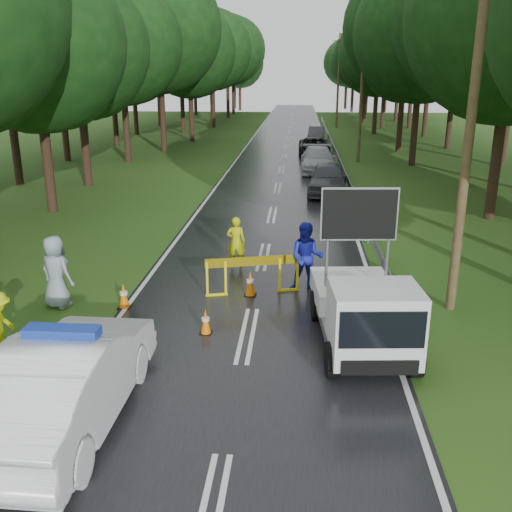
# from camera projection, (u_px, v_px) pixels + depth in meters

# --- Properties ---
(ground) EXTENTS (160.00, 160.00, 0.00)m
(ground) POSITION_uv_depth(u_px,v_px,m) (247.00, 335.00, 13.56)
(ground) COLOR #224C15
(ground) RESTS_ON ground
(road) EXTENTS (7.00, 140.00, 0.02)m
(road) POSITION_uv_depth(u_px,v_px,m) (284.00, 157.00, 42.02)
(road) COLOR black
(road) RESTS_ON ground
(guardrail) EXTENTS (0.12, 60.06, 0.70)m
(guardrail) POSITION_uv_depth(u_px,v_px,m) (335.00, 151.00, 41.27)
(guardrail) COLOR gray
(guardrail) RESTS_ON ground
(utility_pole_near) EXTENTS (1.40, 0.24, 10.00)m
(utility_pole_near) POSITION_uv_depth(u_px,v_px,m) (472.00, 112.00, 13.52)
(utility_pole_near) COLOR #44341F
(utility_pole_near) RESTS_ON ground
(utility_pole_mid) EXTENTS (1.40, 0.24, 10.00)m
(utility_pole_mid) POSITION_uv_depth(u_px,v_px,m) (362.00, 86.00, 38.19)
(utility_pole_mid) COLOR #44341F
(utility_pole_mid) RESTS_ON ground
(utility_pole_far) EXTENTS (1.40, 0.24, 10.00)m
(utility_pole_far) POSITION_uv_depth(u_px,v_px,m) (338.00, 81.00, 62.86)
(utility_pole_far) COLOR #44341F
(utility_pole_far) RESTS_ON ground
(police_sedan) EXTENTS (1.86, 5.18, 1.87)m
(police_sedan) POSITION_uv_depth(u_px,v_px,m) (68.00, 380.00, 9.91)
(police_sedan) COLOR white
(police_sedan) RESTS_ON ground
(work_truck) EXTENTS (2.26, 4.45, 3.43)m
(work_truck) POSITION_uv_depth(u_px,v_px,m) (364.00, 311.00, 12.61)
(work_truck) COLOR gray
(work_truck) RESTS_ON ground
(barrier) EXTENTS (2.59, 0.73, 1.10)m
(barrier) POSITION_uv_depth(u_px,v_px,m) (253.00, 266.00, 15.82)
(barrier) COLOR yellow
(barrier) RESTS_ON ground
(officer) EXTENTS (0.60, 0.40, 1.64)m
(officer) POSITION_uv_depth(u_px,v_px,m) (236.00, 242.00, 18.11)
(officer) COLOR #C6D00B
(officer) RESTS_ON ground
(civilian) EXTENTS (1.01, 0.81, 2.00)m
(civilian) POSITION_uv_depth(u_px,v_px,m) (307.00, 257.00, 16.00)
(civilian) COLOR #191FA6
(civilian) RESTS_ON ground
(bystander_left) EXTENTS (0.63, 1.04, 1.57)m
(bystander_left) POSITION_uv_depth(u_px,v_px,m) (0.00, 327.00, 12.16)
(bystander_left) COLOR #CFE70C
(bystander_left) RESTS_ON ground
(bystander_right) EXTENTS (1.12, 0.94, 1.95)m
(bystander_right) POSITION_uv_depth(u_px,v_px,m) (56.00, 272.00, 14.92)
(bystander_right) COLOR #84939E
(bystander_right) RESTS_ON ground
(queue_car_first) EXTENTS (2.25, 4.81, 1.59)m
(queue_car_first) POSITION_uv_depth(u_px,v_px,m) (328.00, 178.00, 29.04)
(queue_car_first) COLOR #404147
(queue_car_first) RESTS_ON ground
(queue_car_second) EXTENTS (2.12, 5.16, 1.50)m
(queue_car_second) POSITION_uv_depth(u_px,v_px,m) (318.00, 160.00, 35.57)
(queue_car_second) COLOR #A8AAB0
(queue_car_second) RESTS_ON ground
(queue_car_third) EXTENTS (2.32, 4.88, 1.34)m
(queue_car_third) POSITION_uv_depth(u_px,v_px,m) (314.00, 147.00, 42.42)
(queue_car_third) COLOR black
(queue_car_third) RESTS_ON ground
(queue_car_fourth) EXTENTS (1.66, 4.06, 1.31)m
(queue_car_fourth) POSITION_uv_depth(u_px,v_px,m) (316.00, 134.00, 51.20)
(queue_car_fourth) COLOR #45464D
(queue_car_fourth) RESTS_ON ground
(cone_near_left) EXTENTS (0.35, 0.35, 0.74)m
(cone_near_left) POSITION_uv_depth(u_px,v_px,m) (27.00, 410.00, 9.91)
(cone_near_left) COLOR black
(cone_near_left) RESTS_ON ground
(cone_center) EXTENTS (0.30, 0.30, 0.63)m
(cone_center) POSITION_uv_depth(u_px,v_px,m) (206.00, 322.00, 13.54)
(cone_center) COLOR black
(cone_center) RESTS_ON ground
(cone_far) EXTENTS (0.34, 0.34, 0.73)m
(cone_far) POSITION_uv_depth(u_px,v_px,m) (250.00, 284.00, 15.83)
(cone_far) COLOR black
(cone_far) RESTS_ON ground
(cone_left_mid) EXTENTS (0.33, 0.33, 0.70)m
(cone_left_mid) POSITION_uv_depth(u_px,v_px,m) (124.00, 296.00, 15.01)
(cone_left_mid) COLOR black
(cone_left_mid) RESTS_ON ground
(cone_right) EXTENTS (0.32, 0.32, 0.68)m
(cone_right) POSITION_uv_depth(u_px,v_px,m) (384.00, 302.00, 14.64)
(cone_right) COLOR black
(cone_right) RESTS_ON ground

